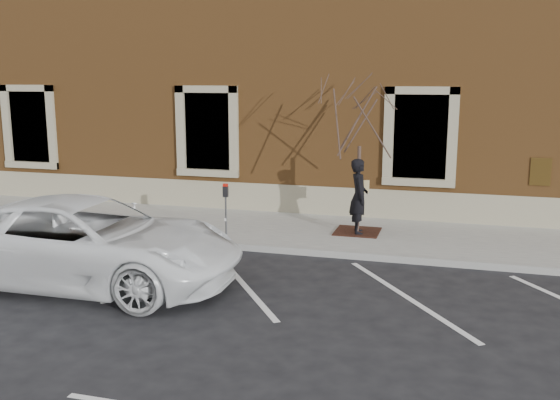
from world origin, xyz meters
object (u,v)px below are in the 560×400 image
(parking_meter, at_px, (226,200))
(sapling, at_px, (360,122))
(man, at_px, (359,196))
(white_truck, at_px, (87,242))

(parking_meter, xyz_separation_m, sapling, (2.96, 1.39, 1.82))
(man, bearing_deg, white_truck, 122.26)
(sapling, bearing_deg, parking_meter, -154.83)
(man, xyz_separation_m, parking_meter, (-2.99, -1.25, -0.02))
(parking_meter, relative_size, sapling, 0.34)
(sapling, height_order, white_truck, sapling)
(man, relative_size, sapling, 0.48)
(white_truck, bearing_deg, man, -44.71)
(parking_meter, xyz_separation_m, white_truck, (-1.51, -3.53, -0.22))
(man, xyz_separation_m, white_truck, (-4.50, -4.78, -0.24))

